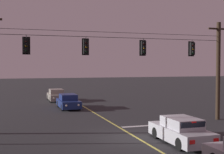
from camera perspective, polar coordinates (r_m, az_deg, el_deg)
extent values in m
plane|color=#28282B|center=(18.10, 4.46, -11.13)|extent=(180.00, 180.00, 0.00)
cube|color=#D1C64C|center=(27.03, -3.24, -6.73)|extent=(0.14, 60.00, 0.01)
cube|color=silver|center=(21.48, 6.21, -9.02)|extent=(3.40, 0.36, 0.01)
cylinder|color=#2D2116|center=(24.84, 19.19, 1.04)|extent=(0.32, 0.32, 7.47)
cube|color=#2D2116|center=(25.00, 19.27, 8.48)|extent=(1.80, 0.12, 0.12)
cylinder|color=slate|center=(24.96, 19.26, 7.68)|extent=(0.12, 0.12, 0.18)
cylinder|color=black|center=(21.04, 0.83, 7.36)|extent=(16.49, 0.03, 0.03)
cylinder|color=black|center=(21.08, 0.83, 8.31)|extent=(16.49, 0.02, 0.02)
cylinder|color=black|center=(19.97, -15.70, 7.32)|extent=(0.04, 0.04, 0.18)
cube|color=black|center=(19.92, -15.68, 5.68)|extent=(0.32, 0.26, 0.96)
cube|color=black|center=(20.07, -15.69, 5.66)|extent=(0.48, 0.03, 1.12)
sphere|color=#380A0A|center=(19.78, -15.67, 6.55)|extent=(0.17, 0.17, 0.17)
cylinder|color=black|center=(19.75, -15.67, 6.68)|extent=(0.20, 0.10, 0.20)
sphere|color=orange|center=(19.76, -15.66, 5.71)|extent=(0.17, 0.17, 0.17)
cylinder|color=black|center=(19.73, -15.66, 5.84)|extent=(0.20, 0.10, 0.20)
sphere|color=black|center=(19.75, -15.66, 4.88)|extent=(0.17, 0.17, 0.17)
cylinder|color=black|center=(19.71, -15.65, 5.01)|extent=(0.20, 0.10, 0.20)
cylinder|color=black|center=(20.46, -4.90, 7.26)|extent=(0.04, 0.04, 0.18)
cube|color=black|center=(20.41, -4.89, 5.66)|extent=(0.32, 0.26, 0.96)
cube|color=black|center=(20.56, -4.98, 5.64)|extent=(0.48, 0.03, 1.12)
sphere|color=#380A0A|center=(20.28, -4.79, 6.50)|extent=(0.17, 0.17, 0.17)
cylinder|color=black|center=(20.24, -4.77, 6.63)|extent=(0.20, 0.10, 0.20)
sphere|color=orange|center=(20.26, -4.79, 5.69)|extent=(0.17, 0.17, 0.17)
cylinder|color=black|center=(20.22, -4.77, 5.82)|extent=(0.20, 0.10, 0.20)
sphere|color=black|center=(20.24, -4.79, 4.88)|extent=(0.17, 0.17, 0.17)
cylinder|color=black|center=(20.21, -4.76, 5.00)|extent=(0.20, 0.10, 0.20)
cylinder|color=black|center=(21.75, 5.88, 6.94)|extent=(0.04, 0.04, 0.18)
cube|color=black|center=(21.71, 5.87, 5.44)|extent=(0.32, 0.26, 0.96)
cube|color=black|center=(21.84, 5.72, 5.42)|extent=(0.48, 0.03, 1.12)
sphere|color=#380A0A|center=(21.58, 6.05, 6.23)|extent=(0.17, 0.17, 0.17)
cylinder|color=black|center=(21.55, 6.09, 6.35)|extent=(0.20, 0.10, 0.20)
sphere|color=orange|center=(21.56, 6.04, 5.47)|extent=(0.17, 0.17, 0.17)
cylinder|color=black|center=(21.53, 6.09, 5.58)|extent=(0.20, 0.10, 0.20)
sphere|color=black|center=(21.55, 6.04, 4.70)|extent=(0.17, 0.17, 0.17)
cylinder|color=black|center=(21.51, 6.08, 4.82)|extent=(0.20, 0.10, 0.20)
cylinder|color=black|center=(23.60, 14.73, 6.50)|extent=(0.04, 0.04, 0.18)
cube|color=black|center=(23.56, 14.72, 5.12)|extent=(0.32, 0.26, 0.96)
cube|color=black|center=(23.68, 14.53, 5.10)|extent=(0.48, 0.03, 1.12)
sphere|color=#380A0A|center=(23.44, 14.94, 5.84)|extent=(0.17, 0.17, 0.17)
cylinder|color=black|center=(23.41, 14.99, 5.95)|extent=(0.20, 0.10, 0.20)
sphere|color=orange|center=(23.42, 14.93, 5.13)|extent=(0.17, 0.17, 0.17)
cylinder|color=black|center=(23.39, 14.99, 5.24)|extent=(0.20, 0.10, 0.20)
sphere|color=black|center=(23.41, 14.93, 4.43)|extent=(0.17, 0.17, 0.17)
cylinder|color=black|center=(23.38, 14.98, 4.54)|extent=(0.20, 0.10, 0.20)
cube|color=#A5A5AD|center=(17.04, 12.65, -10.26)|extent=(1.80, 4.30, 0.68)
cube|color=#A5A5AD|center=(16.82, 12.88, -8.30)|extent=(1.51, 2.15, 0.54)
cube|color=black|center=(17.62, 11.32, -7.82)|extent=(1.40, 0.21, 0.48)
cube|color=black|center=(15.93, 14.85, -8.90)|extent=(1.37, 0.18, 0.46)
cylinder|color=black|center=(17.86, 8.22, -10.27)|extent=(0.22, 0.64, 0.64)
cylinder|color=black|center=(18.59, 12.68, -9.81)|extent=(0.22, 0.64, 0.64)
cylinder|color=black|center=(15.57, 12.61, -12.14)|extent=(0.22, 0.64, 0.64)
cylinder|color=black|center=(16.41, 17.49, -11.45)|extent=(0.22, 0.64, 0.64)
cube|color=red|center=(14.89, 14.76, -11.68)|extent=(0.28, 0.03, 0.18)
cube|color=red|center=(15.60, 18.85, -11.09)|extent=(0.28, 0.03, 0.18)
cube|color=red|center=(15.80, 15.07, -8.14)|extent=(0.24, 0.04, 0.06)
cube|color=navy|center=(30.13, -8.13, -4.87)|extent=(1.80, 4.30, 0.68)
cube|color=navy|center=(30.18, -8.17, -3.69)|extent=(1.51, 2.15, 0.54)
cube|color=black|center=(29.27, -7.87, -3.87)|extent=(1.40, 0.21, 0.48)
cube|color=black|center=(31.23, -8.49, -3.50)|extent=(1.37, 0.18, 0.46)
cylinder|color=black|center=(29.00, -6.13, -5.50)|extent=(0.22, 0.64, 0.64)
cylinder|color=black|center=(28.73, -9.25, -5.59)|extent=(0.22, 0.64, 0.64)
cylinder|color=black|center=(31.60, -7.11, -4.88)|extent=(0.22, 0.64, 0.64)
cylinder|color=black|center=(31.35, -9.96, -4.95)|extent=(0.22, 0.64, 0.64)
sphere|color=white|center=(28.11, -6.26, -5.23)|extent=(0.20, 0.20, 0.20)
sphere|color=white|center=(27.91, -8.52, -5.30)|extent=(0.20, 0.20, 0.20)
cube|color=gray|center=(36.88, -10.33, -3.61)|extent=(1.80, 4.30, 0.68)
cube|color=gray|center=(36.94, -10.36, -2.65)|extent=(1.51, 2.15, 0.54)
cube|color=black|center=(36.01, -10.17, -2.77)|extent=(1.40, 0.21, 0.48)
cube|color=black|center=(37.99, -10.57, -2.53)|extent=(1.37, 0.18, 0.46)
cylinder|color=black|center=(35.69, -8.79, -4.09)|extent=(0.22, 0.64, 0.64)
cylinder|color=black|center=(35.48, -11.32, -4.15)|extent=(0.22, 0.64, 0.64)
cylinder|color=black|center=(38.31, -9.41, -3.68)|extent=(0.22, 0.64, 0.64)
cylinder|color=black|center=(38.12, -11.77, -3.72)|extent=(0.22, 0.64, 0.64)
sphere|color=white|center=(34.81, -8.96, -3.84)|extent=(0.20, 0.20, 0.20)
sphere|color=white|center=(34.66, -10.79, -3.88)|extent=(0.20, 0.20, 0.20)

